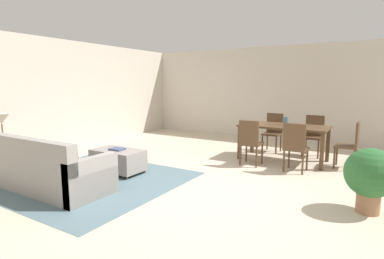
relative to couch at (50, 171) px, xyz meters
The scene contains 17 objects.
ground_plane 2.37m from the couch, 30.64° to the left, with size 10.80×10.80×0.00m, color beige.
wall_back 6.61m from the couch, 71.91° to the left, with size 9.00×0.12×2.70m, color beige.
wall_left 3.18m from the couch, 145.52° to the left, with size 0.12×11.00×2.70m, color beige.
area_rug 0.71m from the couch, 80.11° to the left, with size 3.00×2.80×0.01m, color slate.
couch is the anchor object (origin of this frame).
ottoman_table 1.24m from the couch, 79.67° to the left, with size 0.95×0.55×0.43m.
side_table 1.27m from the couch, behind, with size 0.40×0.40×0.60m.
table_lamp 1.45m from the couch, behind, with size 0.26×0.26×0.53m.
dining_table 4.55m from the couch, 55.53° to the left, with size 1.79×0.89×0.76m.
dining_chair_near_left 3.65m from the couch, 54.53° to the left, with size 0.40×0.40×0.92m.
dining_chair_near_right 4.20m from the couch, 44.58° to the left, with size 0.41×0.41×0.92m.
dining_chair_far_left 5.00m from the couch, 65.03° to the left, with size 0.42×0.42×0.92m.
dining_chair_far_right 5.45m from the couch, 56.20° to the left, with size 0.41×0.41×0.92m.
dining_chair_head_east 5.39m from the couch, 44.37° to the left, with size 0.41×0.41×0.92m.
vase_centerpiece 4.56m from the couch, 54.84° to the left, with size 0.09×0.09×0.19m, color slate.
book_on_ottoman 1.23m from the couch, 79.17° to the left, with size 0.26×0.20×0.03m, color #3F4C72.
potted_plant 4.52m from the couch, 20.59° to the left, with size 0.63×0.63×0.84m.
Camera 1 is at (2.22, -3.95, 1.63)m, focal length 28.60 mm.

